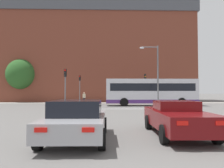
# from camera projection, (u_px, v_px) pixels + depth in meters

# --- Properties ---
(stop_line_strip) EXTENTS (7.45, 0.30, 0.01)m
(stop_line_strip) POSITION_uv_depth(u_px,v_px,m) (115.00, 109.00, 21.80)
(stop_line_strip) COLOR silver
(stop_line_strip) RESTS_ON ground_plane
(far_pavement) EXTENTS (68.27, 2.50, 0.01)m
(far_pavement) POSITION_uv_depth(u_px,v_px,m) (112.00, 103.00, 34.10)
(far_pavement) COLOR #A09B91
(far_pavement) RESTS_ON ground_plane
(brick_civic_building) EXTENTS (34.67, 11.89, 19.83)m
(brick_civic_building) POSITION_uv_depth(u_px,v_px,m) (100.00, 55.00, 42.52)
(brick_civic_building) COLOR brown
(brick_civic_building) RESTS_ON ground_plane
(car_saloon_left) EXTENTS (2.12, 4.43, 1.41)m
(car_saloon_left) POSITION_uv_depth(u_px,v_px,m) (77.00, 120.00, 7.74)
(car_saloon_left) COLOR #9E9EA3
(car_saloon_left) RESTS_ON ground_plane
(car_roadster_right) EXTENTS (2.02, 4.77, 1.35)m
(car_roadster_right) POSITION_uv_depth(u_px,v_px,m) (177.00, 118.00, 8.60)
(car_roadster_right) COLOR #600C0F
(car_roadster_right) RESTS_ON ground_plane
(bus_crossing_lead) EXTENTS (11.09, 2.75, 3.27)m
(bus_crossing_lead) POSITION_uv_depth(u_px,v_px,m) (151.00, 91.00, 27.06)
(bus_crossing_lead) COLOR silver
(bus_crossing_lead) RESTS_ON ground_plane
(traffic_light_near_left) EXTENTS (0.26, 0.31, 4.06)m
(traffic_light_near_left) POSITION_uv_depth(u_px,v_px,m) (65.00, 82.00, 22.37)
(traffic_light_near_left) COLOR slate
(traffic_light_near_left) RESTS_ON ground_plane
(traffic_light_far_right) EXTENTS (0.26, 0.31, 4.49)m
(traffic_light_far_right) POSITION_uv_depth(u_px,v_px,m) (145.00, 84.00, 33.62)
(traffic_light_far_right) COLOR slate
(traffic_light_far_right) RESTS_ON ground_plane
(traffic_light_far_left) EXTENTS (0.26, 0.31, 4.24)m
(traffic_light_far_left) POSITION_uv_depth(u_px,v_px,m) (80.00, 84.00, 33.40)
(traffic_light_far_left) COLOR slate
(traffic_light_far_left) RESTS_ON ground_plane
(street_lamp_junction) EXTENTS (2.09, 0.36, 6.82)m
(street_lamp_junction) POSITION_uv_depth(u_px,v_px,m) (155.00, 69.00, 24.06)
(street_lamp_junction) COLOR slate
(street_lamp_junction) RESTS_ON ground_plane
(pedestrian_waiting) EXTENTS (0.40, 0.46, 1.82)m
(pedestrian_waiting) POSITION_uv_depth(u_px,v_px,m) (113.00, 96.00, 33.59)
(pedestrian_waiting) COLOR brown
(pedestrian_waiting) RESTS_ON ground_plane
(pedestrian_walking_east) EXTENTS (0.45, 0.36, 1.67)m
(pedestrian_walking_east) POSITION_uv_depth(u_px,v_px,m) (84.00, 97.00, 33.18)
(pedestrian_walking_east) COLOR black
(pedestrian_walking_east) RESTS_ON ground_plane
(tree_by_building) EXTENTS (4.82, 4.82, 7.21)m
(tree_by_building) POSITION_uv_depth(u_px,v_px,m) (21.00, 74.00, 36.58)
(tree_by_building) COLOR #4C3823
(tree_by_building) RESTS_ON ground_plane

